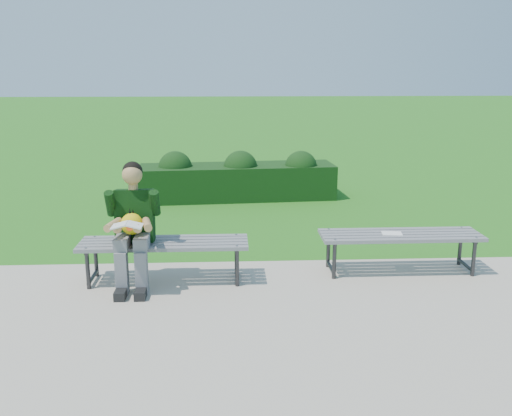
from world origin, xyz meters
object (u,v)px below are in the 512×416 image
Objects in this scene: seated_boy at (133,222)px; paper_sheet at (392,233)px; hedge at (237,178)px; bench_right at (400,238)px; bench_left at (164,246)px.

seated_boy is 5.45× the size of paper_sheet.
hedge reaches higher than bench_right.
paper_sheet is (2.53, 0.17, 0.06)m from bench_left.
paper_sheet is at bearing -66.85° from hedge.
hedge is 1.94× the size of bench_left.
hedge is 2.65× the size of seated_boy.
bench_left is (-0.86, -4.07, 0.05)m from hedge.
bench_left is at bearing -176.35° from bench_right.
bench_right is (1.77, -3.90, 0.05)m from hedge.
bench_left is 1.37× the size of seated_boy.
paper_sheet is at bearing -180.00° from bench_right.
bench_left is at bearing 17.22° from seated_boy.
seated_boy is at bearing -174.91° from bench_right.
paper_sheet is (2.83, 0.26, -0.24)m from seated_boy.
hedge is at bearing 114.38° from bench_right.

